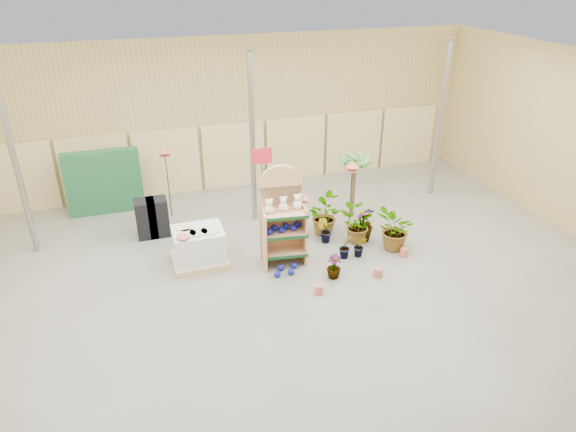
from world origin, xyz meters
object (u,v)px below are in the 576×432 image
Objects in this scene: pallet_stack at (199,247)px; potted_plant_2 at (356,225)px; display_shelf at (282,219)px; bird_table_front at (302,197)px.

pallet_stack is 1.34× the size of potted_plant_2.
potted_plant_2 is at bearing 14.98° from display_shelf.
display_shelf is 0.67m from bird_table_front.
potted_plant_2 is (3.87, -0.20, 0.03)m from pallet_stack.
pallet_stack is 0.77× the size of bird_table_front.
display_shelf is 2.53× the size of potted_plant_2.
bird_table_front is at bearing -8.40° from pallet_stack.
potted_plant_2 is (1.49, 0.14, -1.04)m from bird_table_front.
bird_table_front is 1.74× the size of potted_plant_2.
pallet_stack is at bearing 177.10° from potted_plant_2.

